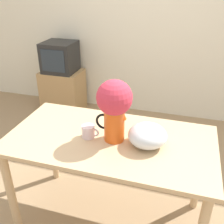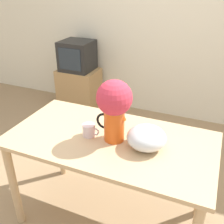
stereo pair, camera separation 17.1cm
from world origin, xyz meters
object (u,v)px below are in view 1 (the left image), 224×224
(white_bowl, at_px, (147,135))
(tv_set, at_px, (60,57))
(flower_vase, at_px, (114,105))
(coffee_mug, at_px, (89,132))

(white_bowl, xyz_separation_m, tv_set, (-1.49, 1.71, -0.06))
(flower_vase, distance_m, coffee_mug, 0.28)
(flower_vase, height_order, tv_set, flower_vase)
(flower_vase, relative_size, coffee_mug, 3.48)
(coffee_mug, bearing_deg, tv_set, 122.22)
(white_bowl, height_order, tv_set, tv_set)
(flower_vase, relative_size, white_bowl, 1.68)
(flower_vase, xyz_separation_m, tv_set, (-1.27, 1.70, -0.25))
(white_bowl, bearing_deg, flower_vase, 179.16)
(tv_set, bearing_deg, flower_vase, -53.36)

